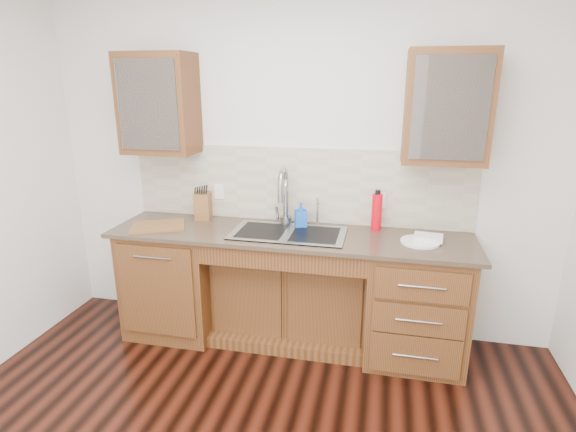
% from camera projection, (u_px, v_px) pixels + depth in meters
% --- Properties ---
extents(wall_back, '(4.00, 0.10, 2.70)m').
position_uv_depth(wall_back, '(299.00, 166.00, 3.56)').
color(wall_back, white).
rests_on(wall_back, ground).
extents(base_cabinet_left, '(0.70, 0.62, 0.88)m').
position_uv_depth(base_cabinet_left, '(176.00, 279.00, 3.68)').
color(base_cabinet_left, '#593014').
rests_on(base_cabinet_left, ground).
extents(base_cabinet_center, '(1.20, 0.44, 0.70)m').
position_uv_depth(base_cabinet_center, '(291.00, 295.00, 3.59)').
color(base_cabinet_center, '#593014').
rests_on(base_cabinet_center, ground).
extents(base_cabinet_right, '(0.70, 0.62, 0.88)m').
position_uv_depth(base_cabinet_right, '(416.00, 302.00, 3.29)').
color(base_cabinet_right, '#593014').
rests_on(base_cabinet_right, ground).
extents(countertop, '(2.70, 0.65, 0.03)m').
position_uv_depth(countertop, '(289.00, 235.00, 3.34)').
color(countertop, '#84705B').
rests_on(countertop, base_cabinet_left).
extents(backsplash, '(2.70, 0.02, 0.59)m').
position_uv_depth(backsplash, '(297.00, 185.00, 3.54)').
color(backsplash, beige).
rests_on(backsplash, wall_back).
extents(sink, '(0.84, 0.46, 0.19)m').
position_uv_depth(sink, '(288.00, 244.00, 3.34)').
color(sink, '#9E9EA5').
rests_on(sink, countertop).
extents(faucet, '(0.04, 0.04, 0.40)m').
position_uv_depth(faucet, '(286.00, 199.00, 3.49)').
color(faucet, '#999993').
rests_on(faucet, countertop).
extents(filter_tap, '(0.02, 0.02, 0.24)m').
position_uv_depth(filter_tap, '(318.00, 211.00, 3.47)').
color(filter_tap, '#999993').
rests_on(filter_tap, countertop).
extents(upper_cabinet_left, '(0.55, 0.34, 0.75)m').
position_uv_depth(upper_cabinet_left, '(159.00, 104.00, 3.43)').
color(upper_cabinet_left, '#593014').
rests_on(upper_cabinet_left, wall_back).
extents(upper_cabinet_right, '(0.55, 0.34, 0.75)m').
position_uv_depth(upper_cabinet_right, '(447.00, 107.00, 3.00)').
color(upper_cabinet_right, '#593014').
rests_on(upper_cabinet_right, wall_back).
extents(outlet_left, '(0.08, 0.01, 0.12)m').
position_uv_depth(outlet_left, '(219.00, 192.00, 3.69)').
color(outlet_left, white).
rests_on(outlet_left, backsplash).
extents(outlet_right, '(0.08, 0.01, 0.12)m').
position_uv_depth(outlet_right, '(380.00, 200.00, 3.42)').
color(outlet_right, white).
rests_on(outlet_right, backsplash).
extents(soap_bottle, '(0.11, 0.11, 0.20)m').
position_uv_depth(soap_bottle, '(301.00, 215.00, 3.44)').
color(soap_bottle, blue).
rests_on(soap_bottle, countertop).
extents(water_bottle, '(0.09, 0.09, 0.28)m').
position_uv_depth(water_bottle, '(377.00, 212.00, 3.36)').
color(water_bottle, red).
rests_on(water_bottle, countertop).
extents(plate, '(0.31, 0.31, 0.02)m').
position_uv_depth(plate, '(420.00, 242.00, 3.13)').
color(plate, white).
rests_on(plate, countertop).
extents(dish_towel, '(0.21, 0.17, 0.03)m').
position_uv_depth(dish_towel, '(428.00, 237.00, 3.15)').
color(dish_towel, silver).
rests_on(dish_towel, plate).
extents(knife_block, '(0.15, 0.21, 0.21)m').
position_uv_depth(knife_block, '(204.00, 205.00, 3.68)').
color(knife_block, olive).
rests_on(knife_block, countertop).
extents(cutting_board, '(0.48, 0.42, 0.02)m').
position_uv_depth(cutting_board, '(158.00, 226.00, 3.47)').
color(cutting_board, '#A16D49').
rests_on(cutting_board, countertop).
extents(cup_left_a, '(0.14, 0.14, 0.09)m').
position_uv_depth(cup_left_a, '(145.00, 111.00, 3.47)').
color(cup_left_a, silver).
rests_on(cup_left_a, upper_cabinet_left).
extents(cup_left_b, '(0.13, 0.13, 0.10)m').
position_uv_depth(cup_left_b, '(173.00, 111.00, 3.42)').
color(cup_left_b, white).
rests_on(cup_left_b, upper_cabinet_left).
extents(cup_right_a, '(0.15, 0.15, 0.09)m').
position_uv_depth(cup_right_a, '(421.00, 115.00, 3.05)').
color(cup_right_a, white).
rests_on(cup_right_a, upper_cabinet_right).
extents(cup_right_b, '(0.11, 0.11, 0.10)m').
position_uv_depth(cup_right_b, '(468.00, 115.00, 2.99)').
color(cup_right_b, white).
rests_on(cup_right_b, upper_cabinet_right).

